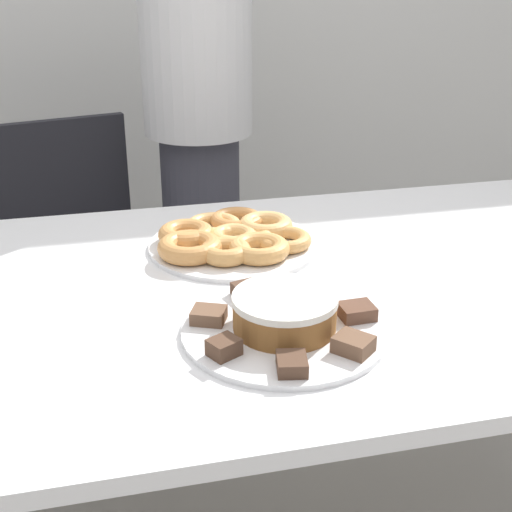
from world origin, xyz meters
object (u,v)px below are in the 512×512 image
office_chair_left (84,283)px  person_standing (198,113)px  plate_cake (284,330)px  plate_donuts (234,245)px  frosted_cake (285,312)px

office_chair_left → person_standing: bearing=-1.5°
person_standing → plate_cake: bearing=-91.6°
office_chair_left → plate_donuts: size_ratio=2.44×
person_standing → frosted_cake: bearing=-91.6°
person_standing → frosted_cake: size_ratio=9.67×
person_standing → office_chair_left: 0.61m
office_chair_left → frosted_cake: (0.34, -1.00, 0.38)m
person_standing → plate_cake: size_ratio=4.90×
person_standing → plate_donuts: size_ratio=4.66×
office_chair_left → frosted_cake: office_chair_left is taller
plate_cake → frosted_cake: frosted_cake is taller
office_chair_left → plate_donuts: office_chair_left is taller
office_chair_left → frosted_cake: size_ratio=5.07×
office_chair_left → plate_donuts: 0.78m
frosted_cake → plate_donuts: bearing=91.1°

